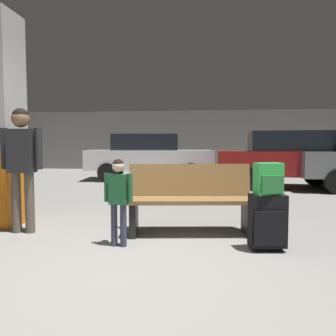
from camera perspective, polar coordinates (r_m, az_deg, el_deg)
ground_plane at (r=6.84m, az=0.27°, el=-6.01°), size 18.00×18.00×0.10m
garage_back_wall at (r=15.58m, az=3.70°, el=4.86°), size 18.00×0.12×2.80m
bench at (r=4.20m, az=3.96°, el=-5.47°), size 1.65×0.71×0.89m
suitcase at (r=3.69m, az=17.03°, el=-8.87°), size 0.40×0.27×0.60m
backpack_bright at (r=3.62m, az=17.19°, el=-1.89°), size 0.31×0.25×0.34m
child at (r=3.67m, az=-8.69°, el=-4.30°), size 0.33×0.21×0.98m
adult at (r=4.57m, az=-24.25°, el=1.85°), size 0.55×0.22×1.60m
parked_car_far at (r=10.94m, az=-3.34°, el=2.18°), size 4.26×2.14×1.51m
parked_car_near at (r=9.38m, az=21.17°, el=1.66°), size 4.19×1.97×1.51m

